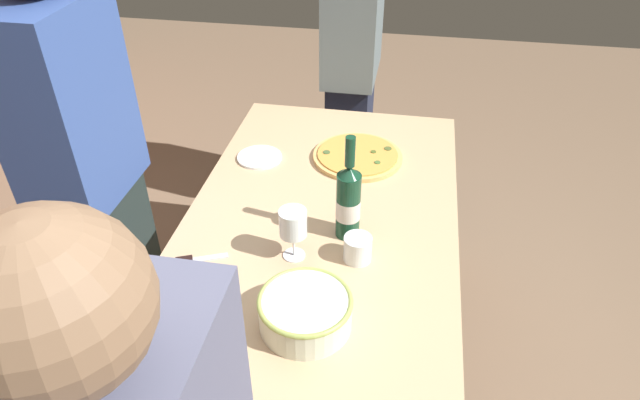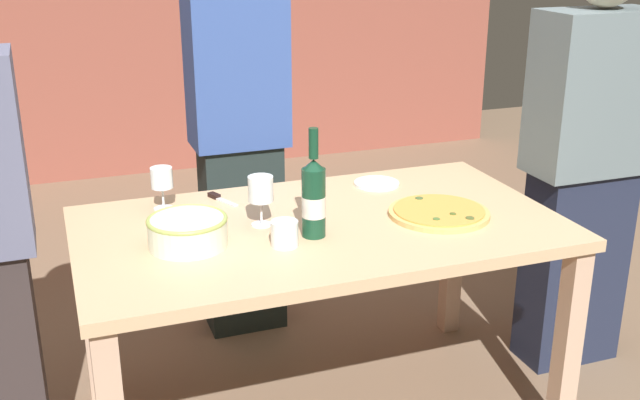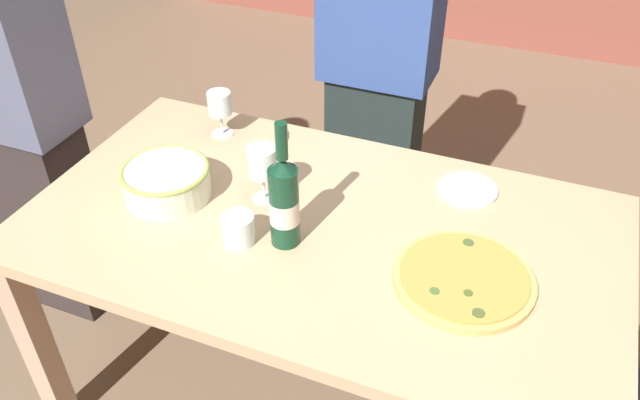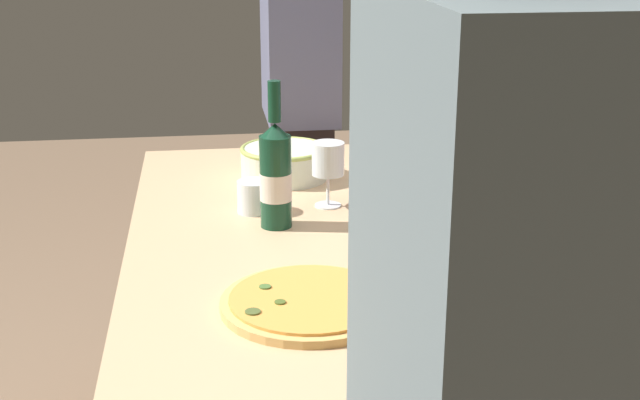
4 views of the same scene
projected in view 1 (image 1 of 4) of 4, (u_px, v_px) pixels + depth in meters
name	position (u px, v px, depth m)	size (l,w,h in m)	color
ground_plane	(320.00, 363.00, 2.27)	(8.00, 8.00, 0.00)	#7D644D
dining_table	(320.00, 241.00, 1.89)	(1.60, 0.90, 0.75)	tan
pizza	(358.00, 156.00, 2.14)	(0.34, 0.34, 0.03)	#DEAD62
serving_bowl	(305.00, 311.00, 1.44)	(0.25, 0.25, 0.09)	silver
wine_bottle	(348.00, 201.00, 1.70)	(0.08, 0.08, 0.35)	#133C27
wine_glass_near_pizza	(171.00, 284.00, 1.44)	(0.08, 0.08, 0.15)	white
wine_glass_by_bottle	(293.00, 225.00, 1.62)	(0.08, 0.08, 0.17)	white
cup_amber	(358.00, 248.00, 1.65)	(0.09, 0.09, 0.08)	white
side_plate	(260.00, 157.00, 2.14)	(0.17, 0.17, 0.01)	white
pizza_knife	(195.00, 259.00, 1.66)	(0.08, 0.15, 0.02)	silver
person_guest_left	(90.00, 183.00, 1.81)	(0.38, 0.24, 1.68)	#1F2A29
person_guest_right	(352.00, 70.00, 2.66)	(0.45, 0.24, 1.63)	#1F263C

